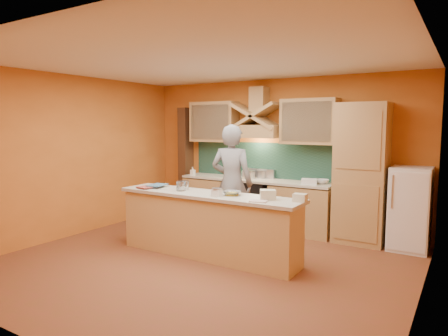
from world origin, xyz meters
The scene contains 36 objects.
floor centered at (0.00, 0.00, 0.00)m, with size 5.50×5.00×0.01m, color brown.
ceiling centered at (0.00, 0.00, 2.80)m, with size 5.50×5.00×0.01m, color white.
wall_back centered at (0.00, 2.50, 1.40)m, with size 5.50×0.02×2.80m, color orange.
wall_front centered at (0.00, -2.50, 1.40)m, with size 5.50×0.02×2.80m, color orange.
wall_left centered at (-2.75, 0.00, 1.40)m, with size 0.02×5.00×2.80m, color orange.
wall_right centered at (2.75, 0.00, 1.40)m, with size 0.02×5.00×2.80m, color orange.
base_cabinet_left centered at (-1.25, 2.20, 0.43)m, with size 1.10×0.60×0.86m, color tan.
base_cabinet_right centered at (0.65, 2.20, 0.43)m, with size 1.10×0.60×0.86m, color tan.
counter_top centered at (-0.30, 2.20, 0.90)m, with size 3.00×0.62×0.04m, color beige.
stove centered at (-0.30, 2.20, 0.45)m, with size 0.60×0.58×0.90m, color black.
backsplash centered at (-0.30, 2.48, 1.25)m, with size 3.00×0.03×0.70m, color #1B3C32.
range_hood centered at (-0.30, 2.25, 1.82)m, with size 0.92×0.50×0.24m, color tan.
hood_chimney centered at (-0.30, 2.35, 2.40)m, with size 0.30×0.30×0.50m, color tan.
upper_cabinet_left centered at (-1.30, 2.33, 2.00)m, with size 1.00×0.35×0.80m, color tan.
upper_cabinet_right centered at (0.70, 2.33, 2.00)m, with size 1.00×0.35×0.80m, color tan.
pantry_column centered at (1.65, 2.20, 1.15)m, with size 0.80×0.60×2.30m, color tan.
fridge centered at (2.40, 2.20, 0.65)m, with size 0.58×0.60×1.30m, color white.
trim_column_left centered at (-2.05, 2.35, 1.15)m, with size 0.20×0.30×2.30m, color #472816.
island_body centered at (-0.10, 0.30, 0.44)m, with size 2.80×0.55×0.88m, color #DAB26F.
island_top centered at (-0.10, 0.30, 0.92)m, with size 2.90×0.62×0.05m, color beige.
person centered at (-0.19, 1.15, 0.98)m, with size 0.71×0.47×1.95m, color gray.
pot_large centered at (-0.45, 2.21, 0.97)m, with size 0.27×0.27×0.15m, color silver.
pot_small centered at (-0.25, 2.37, 0.98)m, with size 0.19×0.19×0.15m, color #B8B7BE.
soap_bottle_a centered at (-1.60, 1.98, 1.01)m, with size 0.08×0.08×0.18m, color white.
soap_bottle_b centered at (-0.91, 2.16, 1.03)m, with size 0.09×0.09×0.22m, color #355293.
bowl_back centered at (0.97, 2.27, 0.96)m, with size 0.24×0.24×0.08m, color silver.
dish_rack centered at (0.80, 2.10, 0.97)m, with size 0.26×0.20×0.09m, color white.
book_lower centered at (-1.29, 0.23, 0.96)m, with size 0.24×0.32×0.03m, color #A5443B.
book_upper centered at (-1.21, 0.32, 0.98)m, with size 0.23×0.32×0.02m, color teal.
jar_large centered at (-0.57, 0.28, 1.02)m, with size 0.14×0.14×0.14m, color silver.
jar_small centered at (-0.59, 0.40, 1.01)m, with size 0.11×0.11×0.14m, color silver.
kitchen_scale centered at (0.15, 0.16, 1.00)m, with size 0.12×0.12×0.10m, color white.
mixing_bowl centered at (0.29, 0.35, 0.98)m, with size 0.25×0.25×0.06m, color silver.
cloth centered at (0.82, 0.12, 0.95)m, with size 0.22×0.17×0.01m, color #C8ADA5.
grocery_bag_a centered at (0.86, 0.32, 1.01)m, with size 0.20×0.16×0.13m, color beige.
grocery_bag_b centered at (1.28, 0.42, 1.00)m, with size 0.17×0.13×0.10m, color beige.
Camera 1 is at (3.14, -4.48, 1.95)m, focal length 32.00 mm.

